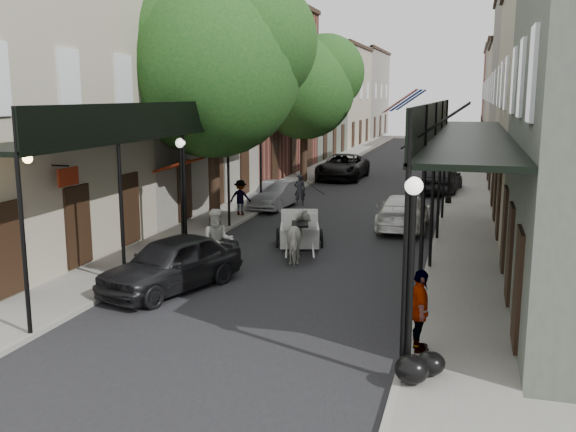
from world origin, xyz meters
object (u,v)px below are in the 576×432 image
Objects in this scene: tree_near at (223,60)px; tree_far at (311,84)px; car_left_mid at (276,195)px; pedestrian_sidewalk_right at (420,311)px; horse at (300,237)px; lamppost_left at (182,192)px; car_right_far at (442,178)px; car_right_near at (404,212)px; lamppost_right_near at (411,276)px; lamppost_right_far at (450,163)px; car_left_far at (343,167)px; carriage at (300,216)px; pedestrian_walking at (218,242)px; car_left_near at (172,263)px; pedestrian_sidewalk_left at (241,197)px.

tree_near is 1.12× the size of tree_far.
pedestrian_sidewalk_right is at bearing -58.79° from car_left_mid.
lamppost_left is at bearing -15.15° from horse.
pedestrian_sidewalk_right is 0.37× the size of car_right_far.
car_right_near is (2.66, 5.97, -0.10)m from horse.
lamppost_right_near is at bearing 102.31° from horse.
lamppost_right_far is 18.72m from pedestrian_sidewalk_right.
lamppost_right_far reaches higher than car_left_far.
tree_near is 2.60× the size of lamppost_right_near.
tree_far is at bearing -10.06° from car_right_far.
lamppost_right_near is 1.00× the size of lamppost_left.
pedestrian_walking is (-1.31, -4.45, -0.04)m from carriage.
car_left_near is at bearing -122.06° from carriage.
pedestrian_sidewalk_right is 22.69m from car_right_far.
car_left_mid is 10.06m from car_right_far.
tree_far is at bearing -129.54° from car_left_far.
pedestrian_sidewalk_left is (-4.32, 6.36, 0.10)m from horse.
tree_far is 26.71m from pedestrian_sidewalk_right.
car_left_far reaches higher than car_right_near.
carriage is (3.41, 2.35, -1.04)m from lamppost_left.
lamppost_left reaches higher than car_left_mid.
tree_near is 10.06m from car_left_near.
pedestrian_walking is (-6.10, -14.10, -1.08)m from lamppost_right_far.
car_left_near is at bearing 41.94° from horse.
pedestrian_sidewalk_left is 15.61m from pedestrian_sidewalk_right.
lamppost_right_far is 17.33m from car_left_near.
carriage is 5.45m from pedestrian_sidewalk_left.
tree_far is 5.07× the size of pedestrian_sidewalk_right.
car_left_near is (-0.60, -1.83, -0.23)m from pedestrian_walking.
horse reaches higher than car_right_near.
tree_near is at bearing 124.27° from lamppost_right_near.
tree_near is 9.12m from car_right_near.
horse is 1.22× the size of pedestrian_sidewalk_left.
horse is 7.69m from pedestrian_sidewalk_left.
tree_near is at bearing 27.78° from pedestrian_sidewalk_right.
car_right_near reaches higher than car_left_mid.
lamppost_left is 0.80× the size of car_right_near.
lamppost_left is 1.91× the size of pedestrian_walking.
pedestrian_walking is at bearing -121.53° from carriage.
tree_near is at bearing -60.40° from horse.
tree_far is 27.74m from lamppost_right_near.
tree_far is at bearing 90.19° from tree_near.
lamppost_right_far reaches higher than horse.
horse is 2.44m from carriage.
lamppost_left is at bearing 130.56° from car_left_near.
tree_near is at bearing 137.26° from carriage.
tree_far reaches higher than car_left_near.
lamppost_left is at bearing -93.08° from car_left_far.
pedestrian_walking reaches higher than car_left_mid.
tree_far reaches higher than pedestrian_sidewalk_left.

